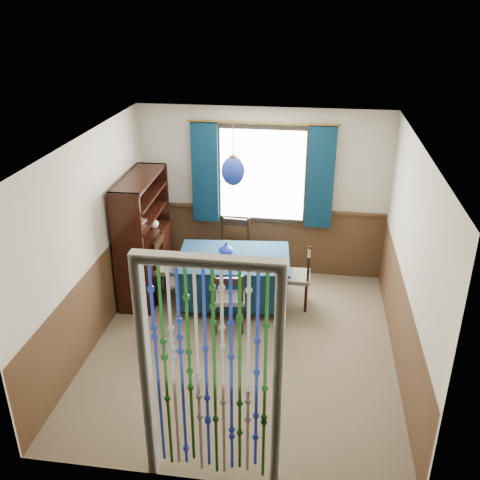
% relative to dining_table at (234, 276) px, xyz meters
% --- Properties ---
extents(floor, '(4.00, 4.00, 0.00)m').
position_rel_dining_table_xyz_m(floor, '(0.26, -0.99, -0.41)').
color(floor, brown).
rests_on(floor, ground).
extents(ceiling, '(4.00, 4.00, 0.00)m').
position_rel_dining_table_xyz_m(ceiling, '(0.26, -0.99, 2.09)').
color(ceiling, silver).
rests_on(ceiling, ground).
extents(wall_back, '(3.60, 0.00, 3.60)m').
position_rel_dining_table_xyz_m(wall_back, '(0.26, 1.01, 0.84)').
color(wall_back, beige).
rests_on(wall_back, ground).
extents(wall_front, '(3.60, 0.00, 3.60)m').
position_rel_dining_table_xyz_m(wall_front, '(0.26, -2.99, 0.84)').
color(wall_front, beige).
rests_on(wall_front, ground).
extents(wall_left, '(0.00, 4.00, 4.00)m').
position_rel_dining_table_xyz_m(wall_left, '(-1.54, -0.99, 0.84)').
color(wall_left, beige).
rests_on(wall_left, ground).
extents(wall_right, '(0.00, 4.00, 4.00)m').
position_rel_dining_table_xyz_m(wall_right, '(2.06, -0.99, 0.84)').
color(wall_right, beige).
rests_on(wall_right, ground).
extents(wainscot_back, '(3.60, 0.00, 3.60)m').
position_rel_dining_table_xyz_m(wainscot_back, '(0.26, 1.00, 0.09)').
color(wainscot_back, '#442C1A').
rests_on(wainscot_back, ground).
extents(wainscot_front, '(3.60, 0.00, 3.60)m').
position_rel_dining_table_xyz_m(wainscot_front, '(0.26, -2.97, 0.09)').
color(wainscot_front, '#442C1A').
rests_on(wainscot_front, ground).
extents(wainscot_left, '(0.00, 4.00, 4.00)m').
position_rel_dining_table_xyz_m(wainscot_left, '(-1.52, -0.99, 0.09)').
color(wainscot_left, '#442C1A').
rests_on(wainscot_left, ground).
extents(wainscot_right, '(0.00, 4.00, 4.00)m').
position_rel_dining_table_xyz_m(wainscot_right, '(2.05, -0.99, 0.09)').
color(wainscot_right, '#442C1A').
rests_on(wainscot_right, ground).
extents(window, '(1.32, 0.12, 1.42)m').
position_rel_dining_table_xyz_m(window, '(0.26, 0.96, 1.14)').
color(window, black).
rests_on(window, wall_back).
extents(doorway, '(1.16, 0.12, 2.18)m').
position_rel_dining_table_xyz_m(doorway, '(0.26, -2.93, 0.64)').
color(doorway, silver).
rests_on(doorway, ground).
extents(dining_table, '(1.56, 1.16, 0.71)m').
position_rel_dining_table_xyz_m(dining_table, '(0.00, 0.00, 0.00)').
color(dining_table, '#0A2233').
rests_on(dining_table, floor).
extents(chair_near, '(0.47, 0.46, 0.84)m').
position_rel_dining_table_xyz_m(chair_near, '(0.03, -0.64, 0.03)').
color(chair_near, black).
rests_on(chair_near, floor).
extents(chair_far, '(0.50, 0.48, 0.94)m').
position_rel_dining_table_xyz_m(chair_far, '(-0.12, 0.67, 0.09)').
color(chair_far, black).
rests_on(chair_far, floor).
extents(chair_left, '(0.45, 0.47, 0.94)m').
position_rel_dining_table_xyz_m(chair_left, '(-0.86, -0.03, 0.09)').
color(chair_left, black).
rests_on(chair_left, floor).
extents(chair_right, '(0.39, 0.41, 0.82)m').
position_rel_dining_table_xyz_m(chair_right, '(0.86, 0.06, 0.02)').
color(chair_right, black).
rests_on(chair_right, floor).
extents(sideboard, '(0.49, 1.32, 1.71)m').
position_rel_dining_table_xyz_m(sideboard, '(-1.29, 0.15, 0.18)').
color(sideboard, black).
rests_on(sideboard, floor).
extents(pendant_lamp, '(0.30, 0.30, 0.79)m').
position_rel_dining_table_xyz_m(pendant_lamp, '(0.00, -0.00, 1.48)').
color(pendant_lamp, olive).
rests_on(pendant_lamp, ceiling).
extents(vase_table, '(0.19, 0.19, 0.18)m').
position_rel_dining_table_xyz_m(vase_table, '(-0.11, 0.02, 0.38)').
color(vase_table, '#162B9D').
rests_on(vase_table, dining_table).
extents(bowl_shelf, '(0.28, 0.28, 0.05)m').
position_rel_dining_table_xyz_m(bowl_shelf, '(-1.23, -0.16, 0.78)').
color(bowl_shelf, beige).
rests_on(bowl_shelf, sideboard).
extents(vase_sideboard, '(0.16, 0.16, 0.17)m').
position_rel_dining_table_xyz_m(vase_sideboard, '(-1.23, 0.47, 0.53)').
color(vase_sideboard, beige).
rests_on(vase_sideboard, sideboard).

